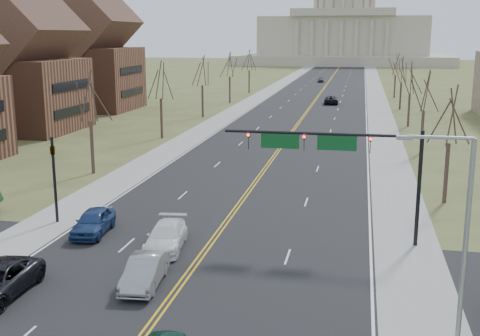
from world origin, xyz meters
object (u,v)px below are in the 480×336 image
at_px(car_far_nb, 331,100).
at_px(car_far_sb, 321,80).
at_px(car_sb_inner_second, 166,236).
at_px(car_sb_outer_second, 93,222).
at_px(street_light, 459,235).
at_px(signal_mast, 336,151).
at_px(signal_left, 54,170).
at_px(car_sb_inner_lead, 145,271).

relative_size(car_far_nb, car_far_sb, 1.35).
bearing_deg(car_far_nb, car_far_sb, -87.81).
bearing_deg(car_sb_inner_second, car_sb_outer_second, 155.23).
bearing_deg(car_sb_inner_second, street_light, -40.86).
height_order(signal_mast, car_sb_inner_second, signal_mast).
height_order(signal_left, car_far_nb, signal_left).
xyz_separation_m(car_sb_inner_second, car_far_sb, (0.37, 131.88, -0.08)).
relative_size(car_sb_inner_lead, car_sb_outer_second, 0.98).
distance_m(signal_left, car_sb_outer_second, 4.94).
relative_size(signal_mast, car_far_nb, 2.24).
bearing_deg(car_sb_inner_second, car_far_sb, 82.29).
bearing_deg(car_far_nb, signal_mast, 89.25).
distance_m(signal_mast, street_light, 14.51).
xyz_separation_m(signal_left, car_far_nb, (14.88, 76.60, -2.95)).
height_order(signal_left, car_sb_inner_second, signal_left).
distance_m(street_light, car_far_sb, 142.68).
xyz_separation_m(signal_left, car_far_sb, (9.45, 128.34, -3.02)).
xyz_separation_m(signal_mast, car_sb_inner_second, (-9.87, -3.54, -4.99)).
xyz_separation_m(car_sb_inner_second, car_far_nb, (5.79, 80.14, -0.01)).
distance_m(car_sb_inner_lead, car_sb_inner_second, 5.54).
bearing_deg(signal_mast, street_light, -68.59).
bearing_deg(signal_mast, signal_left, 180.00).
bearing_deg(car_sb_inner_second, signal_left, 151.17).
xyz_separation_m(car_sb_inner_lead, car_far_sb, (-0.29, 137.38, -0.08)).
bearing_deg(car_far_sb, car_far_nb, -87.97).
xyz_separation_m(car_sb_inner_lead, car_sb_outer_second, (-6.18, 7.21, 0.04)).
relative_size(street_light, car_far_sb, 2.26).
xyz_separation_m(car_sb_outer_second, car_far_nb, (11.31, 78.43, -0.06)).
xyz_separation_m(car_sb_inner_lead, car_sb_inner_second, (-0.66, 5.50, -0.01)).
distance_m(signal_left, car_far_sb, 128.73).
height_order(car_sb_inner_second, car_far_nb, car_sb_inner_second).
distance_m(signal_left, car_sb_inner_lead, 13.61).
height_order(signal_left, street_light, street_light).
bearing_deg(car_sb_inner_lead, signal_left, 131.79).
distance_m(car_sb_inner_second, car_far_nb, 80.35).
xyz_separation_m(street_light, car_sb_outer_second, (-20.68, 11.67, -4.40)).
height_order(signal_mast, car_sb_inner_lead, signal_mast).
bearing_deg(signal_mast, car_far_sb, 94.23).
relative_size(signal_mast, car_sb_inner_second, 2.31).
bearing_deg(street_light, car_sb_inner_lead, 162.89).
bearing_deg(car_sb_inner_lead, car_far_nb, 81.21).
distance_m(car_sb_inner_second, car_sb_outer_second, 5.78).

